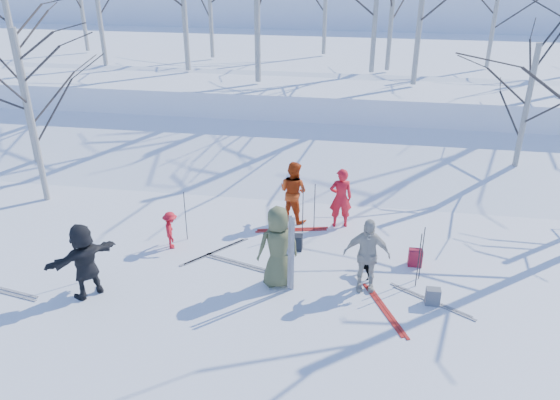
% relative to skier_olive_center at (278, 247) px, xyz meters
% --- Properties ---
extents(ground, '(120.00, 120.00, 0.00)m').
position_rel_skier_olive_center_xyz_m(ground, '(-0.22, 0.12, -0.95)').
color(ground, white).
rests_on(ground, ground).
extents(snow_ramp, '(70.00, 9.49, 4.12)m').
position_rel_skier_olive_center_xyz_m(snow_ramp, '(-0.22, 7.12, -0.80)').
color(snow_ramp, white).
rests_on(snow_ramp, ground).
extents(snow_plateau, '(70.00, 18.00, 2.20)m').
position_rel_skier_olive_center_xyz_m(snow_plateau, '(-0.22, 17.12, 0.05)').
color(snow_plateau, white).
rests_on(snow_plateau, ground).
extents(far_hill, '(90.00, 30.00, 6.00)m').
position_rel_skier_olive_center_xyz_m(far_hill, '(-0.22, 38.12, 1.05)').
color(far_hill, white).
rests_on(far_hill, ground).
extents(skier_olive_center, '(1.09, 0.91, 1.89)m').
position_rel_skier_olive_center_xyz_m(skier_olive_center, '(0.00, 0.00, 0.00)').
color(skier_olive_center, '#505533').
rests_on(skier_olive_center, ground).
extents(skier_red_north, '(0.67, 0.50, 1.66)m').
position_rel_skier_olive_center_xyz_m(skier_red_north, '(1.19, 2.96, -0.12)').
color(skier_red_north, red).
rests_on(skier_red_north, ground).
extents(skier_redor_behind, '(1.04, 0.96, 1.70)m').
position_rel_skier_olive_center_xyz_m(skier_redor_behind, '(-0.09, 3.12, -0.09)').
color(skier_redor_behind, '#BA390E').
rests_on(skier_redor_behind, ground).
extents(skier_red_seated, '(0.57, 0.72, 0.97)m').
position_rel_skier_olive_center_xyz_m(skier_red_seated, '(-2.88, 1.16, -0.46)').
color(skier_red_seated, red).
rests_on(skier_red_seated, ground).
extents(skier_cream_east, '(1.03, 0.46, 1.73)m').
position_rel_skier_olive_center_xyz_m(skier_cream_east, '(1.91, 0.11, -0.08)').
color(skier_cream_east, beige).
rests_on(skier_cream_east, ground).
extents(skier_grey_west, '(1.37, 1.56, 1.71)m').
position_rel_skier_olive_center_xyz_m(skier_grey_west, '(-3.99, -1.04, -0.09)').
color(skier_grey_west, black).
rests_on(skier_grey_west, ground).
extents(dog, '(0.59, 0.61, 0.49)m').
position_rel_skier_olive_center_xyz_m(dog, '(1.95, 0.63, -0.70)').
color(dog, black).
rests_on(dog, ground).
extents(upright_ski_left, '(0.11, 0.17, 1.90)m').
position_rel_skier_olive_center_xyz_m(upright_ski_left, '(0.28, -0.24, 0.00)').
color(upright_ski_left, silver).
rests_on(upright_ski_left, ground).
extents(upright_ski_right, '(0.10, 0.23, 1.89)m').
position_rel_skier_olive_center_xyz_m(upright_ski_right, '(0.36, -0.27, 0.00)').
color(upright_ski_right, silver).
rests_on(upright_ski_right, ground).
extents(ski_pair_a, '(1.88, 2.08, 0.02)m').
position_rel_skier_olive_center_xyz_m(ski_pair_a, '(3.35, -0.16, -0.94)').
color(ski_pair_a, silver).
rests_on(ski_pair_a, ground).
extents(ski_pair_b, '(1.62, 2.05, 0.02)m').
position_rel_skier_olive_center_xyz_m(ski_pair_b, '(2.36, -0.62, -0.94)').
color(ski_pair_b, '#A81C18').
rests_on(ski_pair_b, ground).
extents(ski_pair_c, '(2.07, 2.10, 0.02)m').
position_rel_skier_olive_center_xyz_m(ski_pair_c, '(-1.76, 1.09, -0.94)').
color(ski_pair_c, silver).
rests_on(ski_pair_c, ground).
extents(ski_pair_d, '(0.91, 1.97, 0.02)m').
position_rel_skier_olive_center_xyz_m(ski_pair_d, '(-5.96, -1.24, -0.94)').
color(ski_pair_d, silver).
rests_on(ski_pair_d, ground).
extents(ski_pair_e, '(1.02, 1.99, 0.02)m').
position_rel_skier_olive_center_xyz_m(ski_pair_e, '(-0.04, 2.51, -0.94)').
color(ski_pair_e, '#A81C18').
rests_on(ski_pair_e, ground).
extents(ski_pair_f, '(1.28, 2.01, 0.02)m').
position_rel_skier_olive_center_xyz_m(ski_pair_f, '(-1.01, 0.64, -0.94)').
color(ski_pair_f, silver).
rests_on(ski_pair_f, ground).
extents(ski_pole_a, '(0.02, 0.02, 1.34)m').
position_rel_skier_olive_center_xyz_m(ski_pole_a, '(-2.64, 1.61, -0.28)').
color(ski_pole_a, black).
rests_on(ski_pole_a, ground).
extents(ski_pole_b, '(0.02, 0.02, 1.34)m').
position_rel_skier_olive_center_xyz_m(ski_pole_b, '(0.54, 2.60, -0.28)').
color(ski_pole_b, black).
rests_on(ski_pole_b, ground).
extents(ski_pole_c, '(0.02, 0.02, 1.34)m').
position_rel_skier_olive_center_xyz_m(ski_pole_c, '(0.25, 2.46, -0.28)').
color(ski_pole_c, black).
rests_on(ski_pole_c, ground).
extents(ski_pole_d, '(0.02, 0.02, 1.34)m').
position_rel_skier_olive_center_xyz_m(ski_pole_d, '(3.04, 0.38, -0.28)').
color(ski_pole_d, black).
rests_on(ski_pole_d, ground).
extents(ski_pole_e, '(0.02, 0.02, 1.34)m').
position_rel_skier_olive_center_xyz_m(ski_pole_e, '(3.14, 0.69, -0.28)').
color(ski_pole_e, black).
rests_on(ski_pole_e, ground).
extents(ski_pole_f, '(0.02, 0.02, 1.34)m').
position_rel_skier_olive_center_xyz_m(ski_pole_f, '(-4.16, -0.43, -0.28)').
color(ski_pole_f, black).
rests_on(ski_pole_f, ground).
extents(backpack_red, '(0.32, 0.22, 0.42)m').
position_rel_skier_olive_center_xyz_m(backpack_red, '(3.08, 1.25, -0.74)').
color(backpack_red, maroon).
rests_on(backpack_red, ground).
extents(backpack_grey, '(0.30, 0.20, 0.38)m').
position_rel_skier_olive_center_xyz_m(backpack_grey, '(3.35, -0.24, -0.76)').
color(backpack_grey, slate).
rests_on(backpack_grey, ground).
extents(backpack_dark, '(0.34, 0.24, 0.40)m').
position_rel_skier_olive_center_xyz_m(backpack_dark, '(0.19, 1.54, -0.75)').
color(backpack_dark, black).
rests_on(backpack_dark, ground).
extents(birch_plateau_d, '(3.63, 3.63, 4.33)m').
position_rel_skier_olive_center_xyz_m(birch_plateau_d, '(6.54, 13.67, 3.42)').
color(birch_plateau_d, silver).
rests_on(birch_plateau_d, snow_plateau).
extents(birch_plateau_h, '(3.80, 3.80, 4.58)m').
position_rel_skier_olive_center_xyz_m(birch_plateau_h, '(-5.21, 13.86, 3.54)').
color(birch_plateau_h, silver).
rests_on(birch_plateau_h, snow_plateau).
extents(birch_plateau_i, '(4.29, 4.29, 5.28)m').
position_rel_skier_olive_center_xyz_m(birch_plateau_i, '(2.45, 12.44, 3.89)').
color(birch_plateau_i, silver).
rests_on(birch_plateau_i, snow_plateau).
extents(birch_edge_a, '(4.05, 4.05, 4.93)m').
position_rel_skier_olive_center_xyz_m(birch_edge_a, '(-7.49, 3.25, 1.52)').
color(birch_edge_a, silver).
rests_on(birch_edge_a, ground).
extents(birch_edge_d, '(4.73, 4.73, 5.90)m').
position_rel_skier_olive_center_xyz_m(birch_edge_d, '(-8.98, 5.33, 2.00)').
color(birch_edge_d, silver).
rests_on(birch_edge_d, ground).
extents(birch_edge_e, '(3.66, 3.66, 4.38)m').
position_rel_skier_olive_center_xyz_m(birch_edge_e, '(6.37, 6.46, 1.24)').
color(birch_edge_e, silver).
rests_on(birch_edge_e, ground).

